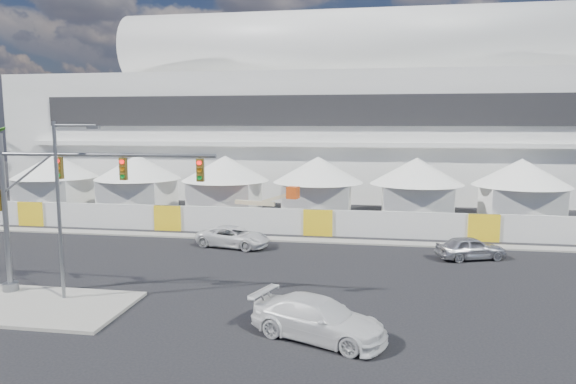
% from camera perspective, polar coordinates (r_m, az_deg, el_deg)
% --- Properties ---
extents(ground, '(160.00, 160.00, 0.00)m').
position_cam_1_polar(ground, '(27.02, -12.98, -10.84)').
color(ground, black).
rests_on(ground, ground).
extents(median_island, '(10.00, 5.00, 0.15)m').
position_cam_1_polar(median_island, '(27.40, -27.39, -11.10)').
color(median_island, gray).
rests_on(median_island, ground).
extents(far_curb, '(80.00, 1.20, 0.12)m').
position_cam_1_polar(far_curb, '(38.49, 24.34, -5.68)').
color(far_curb, gray).
rests_on(far_curb, ground).
extents(stadium, '(80.00, 24.80, 21.98)m').
position_cam_1_polar(stadium, '(65.20, 8.29, 8.41)').
color(stadium, silver).
rests_on(stadium, ground).
extents(tent_row, '(53.40, 8.40, 5.40)m').
position_cam_1_polar(tent_row, '(48.88, -1.90, 1.38)').
color(tent_row, white).
rests_on(tent_row, ground).
extents(hoarding_fence, '(70.00, 0.25, 2.00)m').
position_cam_1_polar(hoarding_fence, '(39.09, 3.36, -3.40)').
color(hoarding_fence, silver).
rests_on(hoarding_fence, ground).
extents(sedan_silver, '(3.00, 4.60, 1.45)m').
position_cam_1_polar(sedan_silver, '(34.32, 19.63, -5.86)').
color(sedan_silver, '#A8A9AD').
rests_on(sedan_silver, ground).
extents(pickup_curb, '(3.32, 5.44, 1.41)m').
position_cam_1_polar(pickup_curb, '(35.74, -6.08, -4.96)').
color(pickup_curb, silver).
rests_on(pickup_curb, ground).
extents(pickup_near, '(4.09, 5.99, 1.61)m').
position_cam_1_polar(pickup_near, '(20.93, 3.42, -13.87)').
color(pickup_near, silver).
rests_on(pickup_near, ground).
extents(traffic_mast, '(11.20, 0.76, 7.84)m').
position_cam_1_polar(traffic_mast, '(27.40, -25.19, -1.34)').
color(traffic_mast, slate).
rests_on(traffic_mast, median_island).
extents(streetlight_median, '(2.33, 0.23, 8.42)m').
position_cam_1_polar(streetlight_median, '(26.22, -23.77, -0.66)').
color(streetlight_median, gray).
rests_on(streetlight_median, median_island).
extents(boom_lift, '(6.92, 2.29, 3.42)m').
position_cam_1_polar(boom_lift, '(43.31, -4.20, -2.43)').
color(boom_lift, '#D14813').
rests_on(boom_lift, ground).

